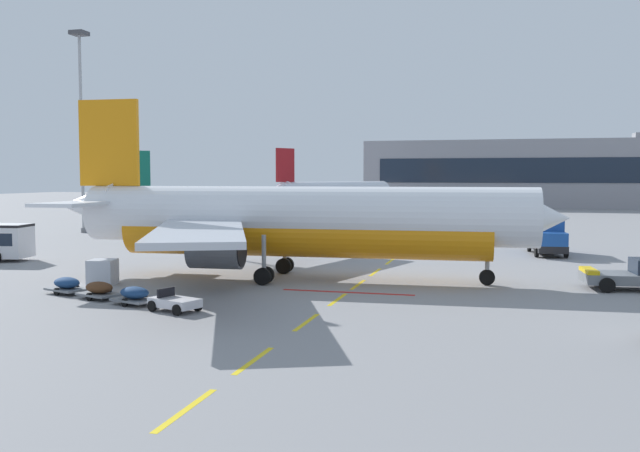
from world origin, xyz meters
TOP-DOWN VIEW (x-y plane):
  - apron_paint_markings at (18.00, 37.63)m, footprint 8.00×97.32m
  - airliner_foreground at (13.44, 26.29)m, footprint 34.79×34.58m
  - pushback_tug at (34.83, 27.51)m, footprint 6.27×3.70m
  - airliner_mid_left at (-10.01, 67.38)m, footprint 23.04×25.04m
  - airliner_far_right at (-3.59, 105.65)m, footprint 29.83×31.46m
  - ground_power_truck at (30.47, 46.20)m, footprint 3.24×7.21m
  - baggage_train at (6.48, 15.65)m, footprint 11.39×5.42m
  - uld_cargo_container at (2.31, 20.83)m, footprint 1.88×1.85m
  - apron_light_mast_near at (-22.63, 56.04)m, footprint 1.80×1.80m
  - terminal_satellite at (42.49, 147.88)m, footprint 93.29×25.37m

SIDE VIEW (x-z plane):
  - apron_paint_markings at x=18.00m, z-range 0.00..0.01m
  - baggage_train at x=6.48m, z-range -0.04..1.10m
  - uld_cargo_container at x=2.31m, z-range 0.00..1.60m
  - pushback_tug at x=34.83m, z-range -0.14..1.94m
  - ground_power_truck at x=30.47m, z-range 0.08..3.22m
  - airliner_mid_left at x=-10.01m, z-range -1.76..8.23m
  - airliner_far_right at x=-3.59m, z-range -2.03..9.50m
  - airliner_foreground at x=13.44m, z-range -2.15..10.05m
  - terminal_satellite at x=42.49m, z-range -0.79..15.44m
  - apron_light_mast_near at x=-22.63m, z-range 3.00..27.11m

